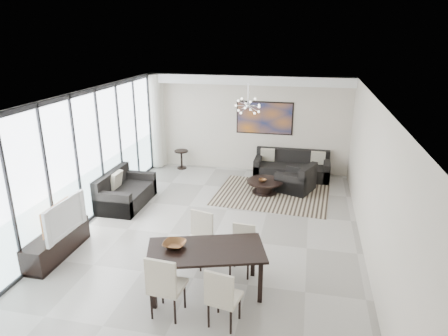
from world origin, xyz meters
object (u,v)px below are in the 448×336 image
(tv_console, at_px, (57,244))
(television, at_px, (60,217))
(sofa_main, at_px, (292,169))
(coffee_table, at_px, (265,186))
(dining_table, at_px, (206,254))

(tv_console, xyz_separation_m, television, (0.16, -0.01, 0.58))
(sofa_main, xyz_separation_m, tv_console, (-4.15, -5.33, -0.02))
(coffee_table, relative_size, tv_console, 0.60)
(tv_console, relative_size, dining_table, 0.77)
(tv_console, height_order, dining_table, dining_table)
(sofa_main, height_order, tv_console, sofa_main)
(coffee_table, height_order, dining_table, dining_table)
(sofa_main, xyz_separation_m, television, (-3.99, -5.33, 0.57))
(tv_console, bearing_deg, sofa_main, 52.07)
(tv_console, bearing_deg, dining_table, -8.71)
(coffee_table, relative_size, dining_table, 0.46)
(coffee_table, distance_m, tv_console, 5.31)
(sofa_main, height_order, television, television)
(coffee_table, xyz_separation_m, sofa_main, (0.63, 1.35, 0.07))
(tv_console, xyz_separation_m, dining_table, (3.07, -0.47, 0.44))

